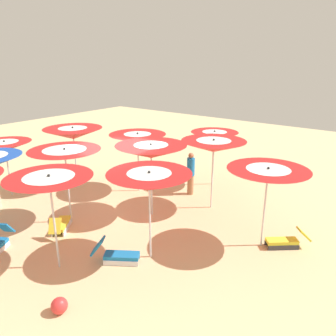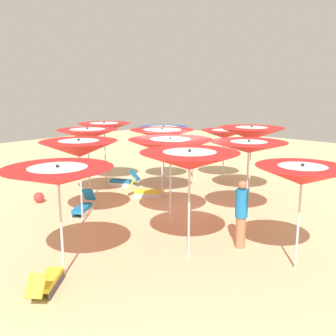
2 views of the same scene
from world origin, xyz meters
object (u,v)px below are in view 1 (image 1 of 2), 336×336
Objects in this scene: beach_umbrella_0 at (214,136)px; beach_umbrella_8 at (268,175)px; beach_umbrella_1 at (138,138)px; beach_umbrella_6 at (65,154)px; beach_umbrella_10 at (50,183)px; beach_umbrella_9 at (149,181)px; beach_umbrella_2 at (73,133)px; lounger_1 at (285,241)px; lounger_0 at (61,225)px; beach_umbrella_5 at (151,151)px; beach_ball at (59,306)px; beach_umbrella_4 at (214,146)px; beach_umbrella_3 at (5,146)px; lounger_2 at (117,254)px; beachgoer_1 at (191,173)px.

beach_umbrella_8 is (-3.37, -3.54, 0.06)m from beach_umbrella_0.
beach_umbrella_6 reaches higher than beach_umbrella_1.
beach_umbrella_9 is at bearing -41.65° from beach_umbrella_10.
beach_umbrella_2 is at bearing 47.08° from beach_umbrella_10.
lounger_1 is at bearing -43.88° from beach_umbrella_10.
beach_umbrella_8 is 6.27m from lounger_0.
beach_umbrella_6 is at bearing 161.55° from beach_umbrella_0.
beach_umbrella_0 is at bearing -39.15° from beach_umbrella_1.
beach_umbrella_5 reaches higher than beach_umbrella_9.
beach_umbrella_10 reaches higher than beach_ball.
beach_umbrella_4 reaches higher than beach_umbrella_1.
beach_umbrella_5 is at bearing -41.70° from beach_umbrella_6.
beach_umbrella_9 is at bearing 138.02° from beach_umbrella_8.
beach_umbrella_9 is at bearing -134.19° from beach_umbrella_1.
beach_umbrella_10 is (-3.81, -4.10, 0.03)m from beach_umbrella_2.
beach_umbrella_1 is 2.08× the size of lounger_1.
beach_umbrella_10 is at bearing 138.35° from beach_umbrella_9.
lounger_0 is at bearing 165.31° from beach_umbrella_0.
beach_umbrella_6 is (-0.01, -3.69, 0.33)m from beach_umbrella_3.
lounger_2 is 5.10m from beachgoer_1.
beach_umbrella_4 is 1.01× the size of beach_umbrella_6.
beach_ball is (-5.07, 2.28, -1.93)m from beach_umbrella_8.
beachgoer_1 is at bearing 62.63° from beach_umbrella_8.
beach_umbrella_1 reaches higher than beach_ball.
beach_umbrella_6 is 1.06× the size of beach_umbrella_8.
beach_umbrella_6 is at bearing 45.84° from beach_umbrella_10.
beach_ball is at bearing -113.51° from lounger_2.
beach_umbrella_0 is 3.77m from beach_umbrella_5.
beach_umbrella_4 is 1.50× the size of beachgoer_1.
beach_ball is (-5.38, 2.85, -0.02)m from lounger_1.
beach_umbrella_5 reaches higher than lounger_1.
beach_umbrella_0 is 5.59m from beach_umbrella_2.
beachgoer_1 is 4.76× the size of beach_ball.
beach_umbrella_2 is (-3.65, 4.22, 0.20)m from beach_umbrella_0.
beach_umbrella_4 is 2.14m from beach_umbrella_5.
beach_umbrella_5 reaches higher than beach_umbrella_6.
beach_umbrella_5 is at bearing -30.67° from lounger_1.
beachgoer_1 is (2.29, -0.02, -1.36)m from beach_umbrella_5.
lounger_0 is (-0.58, -0.26, -2.06)m from beach_umbrella_6.
beach_umbrella_1 is 6.77× the size of beach_ball.
beach_umbrella_0 is 0.93× the size of beach_umbrella_6.
beachgoer_1 is (2.19, -4.08, -1.37)m from beach_umbrella_2.
beach_umbrella_9 is 3.37m from beach_ball.
beach_umbrella_0 is 8.73m from beach_ball.
beach_umbrella_6 is at bearing -131.93° from beach_umbrella_2.
lounger_1 is at bearing -99.86° from lounger_0.
beach_umbrella_0 is 1.93× the size of lounger_0.
beach_umbrella_10 is at bearing 179.05° from beach_umbrella_0.
lounger_0 is (-0.60, 3.09, -1.94)m from beach_umbrella_9.
lounger_0 is (-3.90, -0.31, -1.94)m from beach_umbrella_1.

